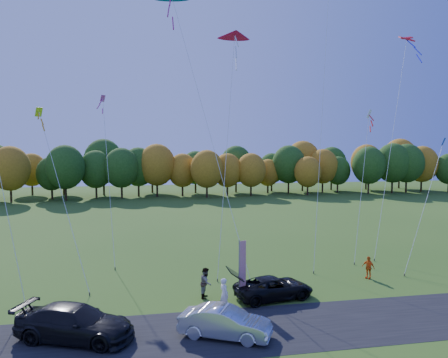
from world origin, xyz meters
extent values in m
plane|color=#2C5315|center=(0.00, 0.00, 0.00)|extent=(160.00, 160.00, 0.00)
cube|color=black|center=(0.00, -4.00, 0.01)|extent=(90.00, 6.00, 0.01)
imported|color=black|center=(2.02, 0.17, 0.68)|extent=(5.23, 3.06, 1.37)
imported|color=silver|center=(-1.97, -4.64, 0.75)|extent=(4.77, 3.47, 1.50)
imported|color=black|center=(-9.19, -3.55, 0.85)|extent=(6.29, 4.36, 1.69)
imported|color=silver|center=(-1.39, -1.31, 0.96)|extent=(0.66, 0.81, 1.93)
imported|color=gray|center=(-2.08, 1.13, 0.94)|extent=(0.95, 1.08, 1.87)
imported|color=orange|center=(9.83, 2.82, 0.80)|extent=(0.82, 1.00, 1.60)
cylinder|color=#999999|center=(-0.23, -0.05, 1.91)|extent=(0.06, 0.06, 3.82)
cube|color=red|center=(-0.01, 0.03, 2.29)|extent=(0.46, 0.19, 2.86)
cube|color=navy|center=(-0.01, 0.06, 3.35)|extent=(0.46, 0.18, 0.74)
cylinder|color=#4C3F33|center=(1.25, 2.73, 0.10)|extent=(0.08, 0.08, 0.20)
cylinder|color=#4C3F33|center=(6.47, 4.62, 0.10)|extent=(0.08, 0.08, 0.20)
cylinder|color=#4C3F33|center=(-0.82, 4.12, 0.10)|extent=(0.08, 0.08, 0.20)
cone|color=#D40D44|center=(2.13, 12.20, 18.92)|extent=(2.89, 2.21, 3.16)
cylinder|color=#4C3F33|center=(12.71, 6.99, 0.10)|extent=(0.08, 0.08, 0.20)
cube|color=red|center=(19.50, 13.87, 19.71)|extent=(3.17, 1.10, 1.21)
cylinder|color=#4C3F33|center=(-9.24, 2.87, 0.10)|extent=(0.08, 0.08, 0.20)
cube|color=#CCFF1A|center=(-13.40, 9.89, 11.94)|extent=(1.16, 1.16, 1.37)
cylinder|color=#4C3F33|center=(-12.61, 1.26, 0.10)|extent=(0.08, 0.08, 0.20)
cylinder|color=#4C3F33|center=(10.57, 6.28, 0.10)|extent=(0.08, 0.08, 0.20)
cube|color=white|center=(14.23, 11.16, 12.26)|extent=(1.28, 1.28, 1.52)
cylinder|color=#4C3F33|center=(-7.98, 8.43, 0.10)|extent=(0.08, 0.08, 0.20)
cube|color=#D74796|center=(-9.19, 15.42, 13.62)|extent=(0.99, 0.99, 1.16)
cylinder|color=#4C3F33|center=(12.69, 2.81, 0.10)|extent=(0.08, 0.08, 0.20)
cube|color=#0B349B|center=(17.83, 5.91, 9.74)|extent=(1.04, 1.04, 1.22)
camera|label=1|loc=(-5.94, -25.10, 9.43)|focal=35.00mm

